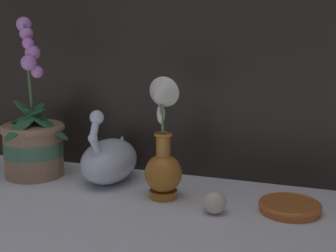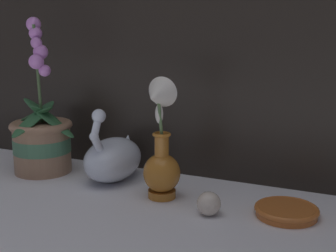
% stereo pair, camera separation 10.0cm
% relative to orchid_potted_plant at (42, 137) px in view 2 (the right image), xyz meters
% --- Properties ---
extents(ground_plane, '(2.80, 2.80, 0.00)m').
position_rel_orchid_potted_plant_xyz_m(ground_plane, '(0.33, -0.14, -0.09)').
color(ground_plane, white).
extents(orchid_potted_plant, '(0.21, 0.20, 0.41)m').
position_rel_orchid_potted_plant_xyz_m(orchid_potted_plant, '(0.00, 0.00, 0.00)').
color(orchid_potted_plant, '#9E7556').
rests_on(orchid_potted_plant, ground_plane).
extents(swan_figurine, '(0.13, 0.21, 0.19)m').
position_rel_orchid_potted_plant_xyz_m(swan_figurine, '(0.21, 0.02, -0.04)').
color(swan_figurine, silver).
rests_on(swan_figurine, ground_plane).
extents(blue_vase, '(0.09, 0.10, 0.28)m').
position_rel_orchid_potted_plant_xyz_m(blue_vase, '(0.37, -0.05, 0.01)').
color(blue_vase, '#B26B23').
rests_on(blue_vase, ground_plane).
extents(glass_sphere, '(0.05, 0.05, 0.05)m').
position_rel_orchid_potted_plant_xyz_m(glass_sphere, '(0.51, -0.10, -0.07)').
color(glass_sphere, beige).
rests_on(glass_sphere, ground_plane).
extents(amber_dish, '(0.13, 0.13, 0.02)m').
position_rel_orchid_potted_plant_xyz_m(amber_dish, '(0.66, -0.04, -0.08)').
color(amber_dish, '#C66628').
rests_on(amber_dish, ground_plane).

